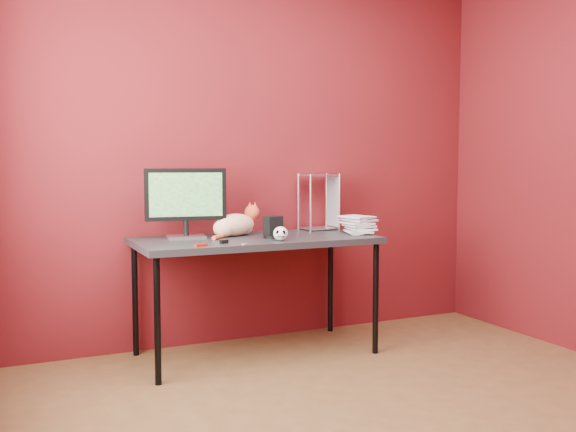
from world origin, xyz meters
name	(u,v)px	position (x,y,z in m)	size (l,w,h in m)	color
room	(404,110)	(0.00, 0.00, 1.45)	(3.52, 3.52, 2.61)	#55391D
desk	(256,245)	(-0.15, 1.37, 0.70)	(1.50, 0.70, 0.75)	black
monitor	(186,199)	(-0.56, 1.49, 0.99)	(0.50, 0.19, 0.43)	silver
cat	(235,224)	(-0.24, 1.50, 0.82)	(0.39, 0.30, 0.21)	orange
skull_mug	(281,234)	(-0.08, 1.13, 0.79)	(0.09, 0.10, 0.08)	white
speaker	(273,228)	(-0.07, 1.29, 0.81)	(0.12, 0.12, 0.14)	black
book_stack	(348,135)	(0.48, 1.32, 1.39)	(0.22, 0.25, 1.29)	beige
wire_rack	(319,202)	(0.42, 1.62, 0.95)	(0.24, 0.20, 0.39)	silver
pocket_knife	(201,245)	(-0.60, 1.08, 0.76)	(0.08, 0.02, 0.02)	#9E190C
black_gadget	(224,242)	(-0.43, 1.16, 0.76)	(0.05, 0.03, 0.02)	black
washer	(244,244)	(-0.34, 1.08, 0.75)	(0.04, 0.04, 0.00)	silver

